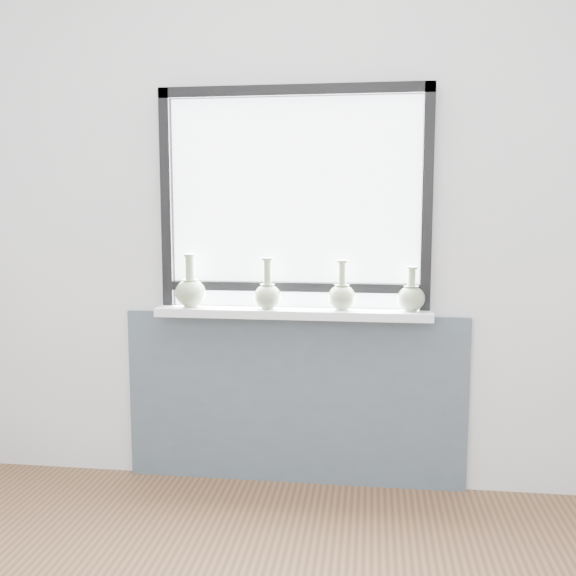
# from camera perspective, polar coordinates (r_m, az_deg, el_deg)

# --- Properties ---
(back_wall) EXTENTS (3.60, 0.02, 2.60)m
(back_wall) POSITION_cam_1_polar(r_m,az_deg,el_deg) (3.14, 0.62, 5.67)
(back_wall) COLOR silver
(back_wall) RESTS_ON ground
(apron_panel) EXTENTS (1.70, 0.03, 0.86)m
(apron_panel) POSITION_cam_1_polar(r_m,az_deg,el_deg) (3.25, 0.54, -9.86)
(apron_panel) COLOR #46565F
(apron_panel) RESTS_ON ground
(windowsill) EXTENTS (1.32, 0.18, 0.04)m
(windowsill) POSITION_cam_1_polar(r_m,az_deg,el_deg) (3.08, 0.39, -2.21)
(windowsill) COLOR white
(windowsill) RESTS_ON apron_panel
(window) EXTENTS (1.30, 0.06, 1.05)m
(window) POSITION_cam_1_polar(r_m,az_deg,el_deg) (3.10, 0.54, 8.26)
(window) COLOR black
(window) RESTS_ON windowsill
(vase_a) EXTENTS (0.15, 0.15, 0.26)m
(vase_a) POSITION_cam_1_polar(r_m,az_deg,el_deg) (3.16, -8.66, -0.20)
(vase_a) COLOR #92A781
(vase_a) RESTS_ON windowsill
(vase_b) EXTENTS (0.13, 0.13, 0.25)m
(vase_b) POSITION_cam_1_polar(r_m,az_deg,el_deg) (3.06, -1.83, -0.47)
(vase_b) COLOR #92A781
(vase_b) RESTS_ON windowsill
(vase_c) EXTENTS (0.13, 0.13, 0.24)m
(vase_c) POSITION_cam_1_polar(r_m,az_deg,el_deg) (3.04, 4.81, -0.59)
(vase_c) COLOR #92A781
(vase_c) RESTS_ON windowsill
(vase_d) EXTENTS (0.13, 0.13, 0.21)m
(vase_d) POSITION_cam_1_polar(r_m,az_deg,el_deg) (3.05, 10.89, -0.75)
(vase_d) COLOR #92A781
(vase_d) RESTS_ON windowsill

